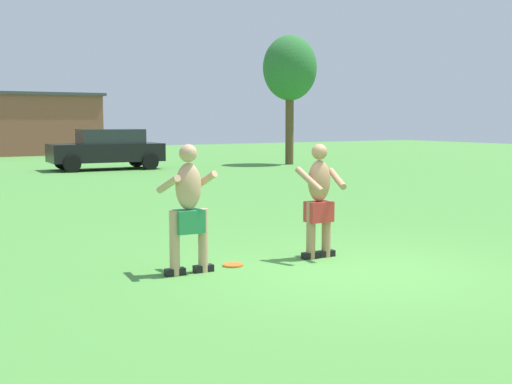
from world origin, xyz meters
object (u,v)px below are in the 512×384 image
Objects in this scene: frisbee at (233,265)px; car_black_mid_lot at (107,149)px; player_in_red at (319,198)px; player_near at (188,206)px; tree_left_field at (290,69)px.

car_black_mid_lot is (4.46, 17.64, 0.81)m from frisbee.
player_in_red is at bearing -100.02° from car_black_mid_lot.
player_in_red is (2.01, -0.09, -0.02)m from player_near.
player_in_red reaches higher than car_black_mid_lot.
car_black_mid_lot is 0.80× the size of tree_left_field.
car_black_mid_lot is at bearing 170.69° from tree_left_field.
player_in_red is at bearing -7.81° from frisbee.
tree_left_field is at bearing 51.77° from player_near.
tree_left_field is at bearing 53.16° from frisbee.
player_in_red is 1.56m from frisbee.
player_near is 1.11m from frisbee.
player_near is 0.30× the size of tree_left_field.
frisbee is at bearing -126.84° from tree_left_field.
player_near is at bearing -106.22° from car_black_mid_lot.
player_near is 21.18m from tree_left_field.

